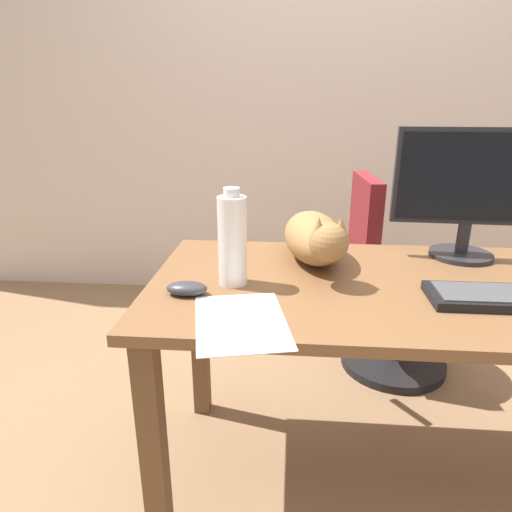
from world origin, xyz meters
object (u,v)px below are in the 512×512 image
object	(u,v)px
office_chair	(389,291)
computer_mouse	(187,288)
water_bottle	(232,240)
cat	(315,237)
monitor	(471,189)

from	to	relation	value
office_chair	computer_mouse	xyz separation A→B (m)	(-0.72, -0.82, 0.34)
office_chair	water_bottle	xyz separation A→B (m)	(-0.61, -0.73, 0.45)
cat	water_bottle	distance (m)	0.31
cat	computer_mouse	size ratio (longest dim) A/B	5.54
monitor	cat	distance (m)	0.51
cat	computer_mouse	bearing A→B (deg)	-140.35
cat	computer_mouse	distance (m)	0.46
office_chair	computer_mouse	distance (m)	1.14
office_chair	computer_mouse	size ratio (longest dim) A/B	8.17
cat	office_chair	bearing A→B (deg)	54.89
monitor	computer_mouse	bearing A→B (deg)	-155.86
office_chair	monitor	size ratio (longest dim) A/B	1.87
monitor	water_bottle	bearing A→B (deg)	-158.38
office_chair	water_bottle	size ratio (longest dim) A/B	3.29
computer_mouse	office_chair	bearing A→B (deg)	48.64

